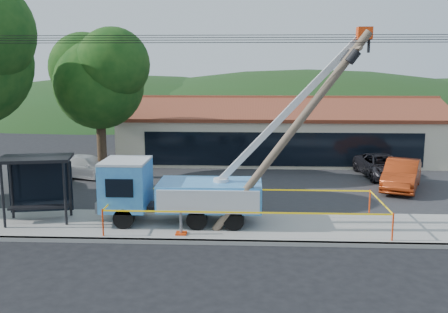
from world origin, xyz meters
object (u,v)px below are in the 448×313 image
at_px(car_silver, 33,190).
at_px(car_red, 401,191).
at_px(car_white, 88,179).
at_px(bus_shelter, 37,173).
at_px(leaning_pole, 297,125).
at_px(car_dark, 381,179).
at_px(utility_truck, 178,189).

distance_m(car_silver, car_red, 20.20).
bearing_deg(car_white, bus_shelter, -160.05).
bearing_deg(bus_shelter, leaning_pole, -16.53).
height_order(car_red, car_dark, car_red).
xyz_separation_m(bus_shelter, car_dark, (17.09, 9.60, -2.22)).
relative_size(leaning_pole, car_white, 1.73).
xyz_separation_m(utility_truck, car_silver, (-8.83, 5.68, -1.60)).
relative_size(car_silver, car_red, 0.95).
bearing_deg(utility_truck, car_silver, 147.28).
distance_m(car_silver, car_dark, 20.26).
distance_m(leaning_pole, bus_shelter, 11.14).
relative_size(leaning_pole, car_silver, 1.73).
height_order(bus_shelter, car_dark, bus_shelter).
bearing_deg(car_white, utility_truck, -126.30).
bearing_deg(car_dark, car_white, 177.49).
relative_size(utility_truck, leaning_pole, 1.37).
bearing_deg(car_red, car_white, -163.68).
bearing_deg(bus_shelter, car_dark, 17.78).
bearing_deg(car_red, car_silver, -154.96).
bearing_deg(car_red, utility_truck, -127.38).
distance_m(leaning_pole, car_dark, 13.04).
relative_size(utility_truck, car_white, 2.37).
height_order(car_silver, car_red, car_red).
bearing_deg(car_white, car_dark, -71.10).
xyz_separation_m(utility_truck, leaning_pole, (4.84, -1.00, 2.87)).
height_order(leaning_pole, car_red, leaning_pole).
height_order(leaning_pole, car_dark, leaning_pole).
distance_m(leaning_pole, car_silver, 15.86).
bearing_deg(car_dark, car_red, -90.14).
height_order(car_red, car_white, car_red).
xyz_separation_m(car_silver, car_red, (20.18, 0.95, 0.00)).
bearing_deg(car_red, car_dark, 118.01).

